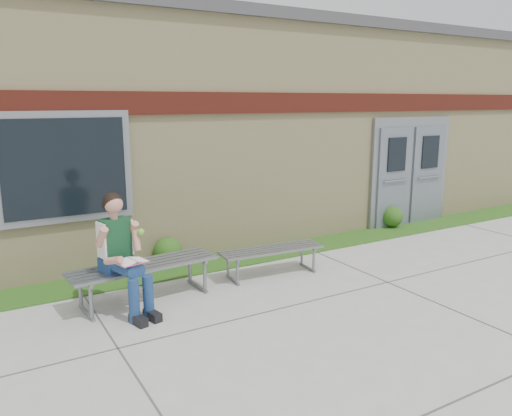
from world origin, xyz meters
TOP-DOWN VIEW (x-y plane):
  - ground at (0.00, 0.00)m, footprint 80.00×80.00m
  - grass_strip at (0.00, 2.60)m, footprint 16.00×0.80m
  - school_building at (-0.00, 5.99)m, footprint 16.20×6.22m
  - bench_left at (-2.31, 1.66)m, footprint 2.02×0.72m
  - bench_right at (-0.31, 1.66)m, footprint 1.66×0.58m
  - girl at (-2.65, 1.43)m, footprint 0.61×0.95m
  - shrub_mid at (-1.54, 2.85)m, footprint 0.46×0.46m
  - shrub_east at (3.44, 2.85)m, footprint 0.45×0.45m

SIDE VIEW (x-z plane):
  - ground at x=0.00m, z-range 0.00..0.00m
  - grass_strip at x=0.00m, z-range 0.00..0.02m
  - shrub_east at x=3.44m, z-range 0.02..0.47m
  - shrub_mid at x=-1.54m, z-range 0.02..0.48m
  - bench_right at x=-0.31m, z-range 0.11..0.54m
  - bench_left at x=-2.31m, z-range 0.14..0.65m
  - girl at x=-2.65m, z-range 0.03..1.56m
  - school_building at x=0.00m, z-range 0.00..4.20m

